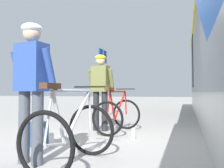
# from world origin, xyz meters

# --- Properties ---
(ground_plane) EXTENTS (80.00, 80.00, 0.00)m
(ground_plane) POSITION_xyz_m (0.00, 0.00, 0.00)
(ground_plane) COLOR #A09E99
(cyclist_near_in_olive) EXTENTS (0.63, 0.34, 1.76)m
(cyclist_near_in_olive) POSITION_xyz_m (-0.55, 1.00, 1.05)
(cyclist_near_in_olive) COLOR #232328
(cyclist_near_in_olive) RESTS_ON ground
(cyclist_far_in_blue) EXTENTS (0.64, 0.36, 1.76)m
(cyclist_far_in_blue) POSITION_xyz_m (-0.51, -1.55, 1.05)
(cyclist_far_in_blue) COLOR #4C515B
(cyclist_far_in_blue) RESTS_ON ground
(bicycle_near_red) EXTENTS (0.84, 1.15, 0.99)m
(bicycle_near_red) POSITION_xyz_m (-0.11, 0.90, 0.40)
(bicycle_near_red) COLOR black
(bicycle_near_red) RESTS_ON ground
(bicycle_far_silver) EXTENTS (0.78, 1.11, 0.99)m
(bicycle_far_silver) POSITION_xyz_m (0.02, -1.48, 0.40)
(bicycle_far_silver) COLOR black
(bicycle_far_silver) RESTS_ON ground
(backpack_on_platform) EXTENTS (0.33, 0.27, 0.40)m
(backpack_on_platform) POSITION_xyz_m (-0.98, -0.72, 0.20)
(backpack_on_platform) COLOR navy
(backpack_on_platform) RESTS_ON ground
(water_bottle_near_the_bikes) EXTENTS (0.07, 0.07, 0.21)m
(water_bottle_near_the_bikes) POSITION_xyz_m (0.39, 0.28, 0.10)
(water_bottle_near_the_bikes) COLOR silver
(water_bottle_near_the_bikes) RESTS_ON ground
(water_bottle_by_the_backpack) EXTENTS (0.08, 0.08, 0.22)m
(water_bottle_by_the_backpack) POSITION_xyz_m (-0.75, -0.71, 0.11)
(water_bottle_by_the_backpack) COLOR silver
(water_bottle_by_the_backpack) RESTS_ON ground
(platform_sign_post) EXTENTS (0.08, 0.70, 2.40)m
(platform_sign_post) POSITION_xyz_m (-1.42, 3.49, 1.62)
(platform_sign_post) COLOR #595B60
(platform_sign_post) RESTS_ON ground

